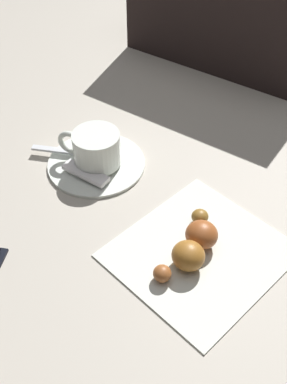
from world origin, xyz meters
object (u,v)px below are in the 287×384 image
object	(u,v)px
teaspoon	(91,154)
napkin	(200,252)
sugar_packet	(86,173)
croissant	(193,245)
saucer	(96,162)
laptop_bag	(224,7)
espresso_cup	(95,148)

from	to	relation	value
teaspoon	napkin	distance (m)	0.22
sugar_packet	napkin	size ratio (longest dim) A/B	0.37
teaspoon	croissant	xyz separation A→B (m)	(0.20, -0.05, 0.01)
sugar_packet	croissant	bearing A→B (deg)	-9.70
saucer	laptop_bag	distance (m)	0.36
sugar_packet	teaspoon	bearing A→B (deg)	117.25
napkin	teaspoon	bearing A→B (deg)	167.77
sugar_packet	saucer	bearing A→B (deg)	102.86
sugar_packet	croissant	world-z (taller)	croissant
sugar_packet	croissant	distance (m)	0.18
sugar_packet	croissant	xyz separation A→B (m)	(0.18, -0.02, 0.01)
teaspoon	croissant	size ratio (longest dim) A/B	0.97
teaspoon	croissant	world-z (taller)	croissant
saucer	sugar_packet	xyz separation A→B (m)	(0.01, -0.03, 0.01)
napkin	laptop_bag	bearing A→B (deg)	119.01
sugar_packet	napkin	distance (m)	0.19
laptop_bag	croissant	bearing A→B (deg)	114.37
espresso_cup	teaspoon	world-z (taller)	espresso_cup
saucer	laptop_bag	size ratio (longest dim) A/B	0.41
laptop_bag	sugar_packet	bearing A→B (deg)	90.77
teaspoon	saucer	bearing A→B (deg)	-15.08
saucer	napkin	size ratio (longest dim) A/B	0.73
napkin	croissant	distance (m)	0.02
saucer	teaspoon	world-z (taller)	teaspoon
espresso_cup	sugar_packet	bearing A→B (deg)	-77.26
saucer	napkin	world-z (taller)	saucer
teaspoon	napkin	xyz separation A→B (m)	(0.21, -0.05, -0.01)
saucer	napkin	bearing A→B (deg)	-12.06
espresso_cup	napkin	world-z (taller)	espresso_cup
sugar_packet	laptop_bag	xyz separation A→B (m)	(-0.03, 0.38, 0.09)
napkin	laptop_bag	xyz separation A→B (m)	(-0.22, 0.39, 0.10)
croissant	sugar_packet	bearing A→B (deg)	174.23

